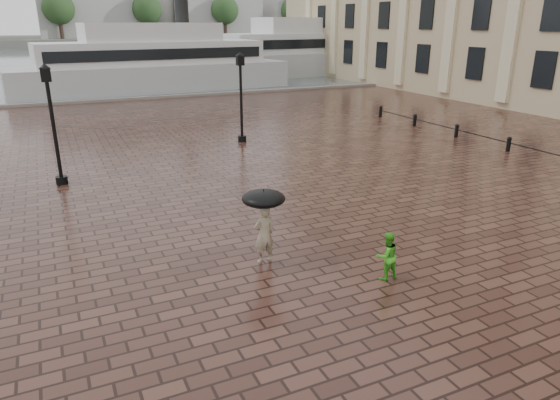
# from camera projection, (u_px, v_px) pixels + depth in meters

# --- Properties ---
(ground) EXTENTS (300.00, 300.00, 0.00)m
(ground) POSITION_uv_depth(u_px,v_px,m) (324.00, 259.00, 13.24)
(ground) COLOR #351E18
(ground) RESTS_ON ground
(harbour_water) EXTENTS (240.00, 240.00, 0.00)m
(harbour_water) POSITION_uv_depth(u_px,v_px,m) (76.00, 57.00, 91.86)
(harbour_water) COLOR #404B4E
(harbour_water) RESTS_ON ground
(quay_edge) EXTENTS (80.00, 0.60, 0.30)m
(quay_edge) POSITION_uv_depth(u_px,v_px,m) (129.00, 100.00, 40.58)
(quay_edge) COLOR slate
(quay_edge) RESTS_ON ground
(far_shore) EXTENTS (300.00, 60.00, 2.00)m
(far_shore) POSITION_uv_depth(u_px,v_px,m) (60.00, 40.00, 149.63)
(far_shore) COLOR #4C4C47
(far_shore) RESTS_ON ground
(distant_skyline) EXTENTS (102.50, 22.00, 33.00)m
(distant_skyline) POSITION_uv_depth(u_px,v_px,m) (222.00, 11.00, 157.37)
(distant_skyline) COLOR gray
(distant_skyline) RESTS_ON ground
(far_trees) EXTENTS (188.00, 8.00, 13.50)m
(far_trees) POSITION_uv_depth(u_px,v_px,m) (58.00, 9.00, 128.01)
(far_trees) COLOR #2D2119
(far_trees) RESTS_ON ground
(bollard_row) EXTENTS (0.22, 21.22, 0.73)m
(bollard_row) POSITION_uv_depth(u_px,v_px,m) (509.00, 143.00, 24.22)
(bollard_row) COLOR black
(bollard_row) RESTS_ON ground
(street_lamps) EXTENTS (15.44, 12.44, 4.40)m
(street_lamps) POSITION_uv_depth(u_px,v_px,m) (73.00, 103.00, 23.58)
(street_lamps) COLOR black
(street_lamps) RESTS_ON ground
(adult_pedestrian) EXTENTS (0.59, 0.41, 1.55)m
(adult_pedestrian) POSITION_uv_depth(u_px,v_px,m) (264.00, 234.00, 12.83)
(adult_pedestrian) COLOR gray
(adult_pedestrian) RESTS_ON ground
(child_pedestrian) EXTENTS (0.61, 0.48, 1.22)m
(child_pedestrian) POSITION_uv_depth(u_px,v_px,m) (387.00, 256.00, 12.02)
(child_pedestrian) COLOR green
(child_pedestrian) RESTS_ON ground
(ferry_near) EXTENTS (25.20, 7.99, 8.13)m
(ferry_near) POSITION_uv_depth(u_px,v_px,m) (154.00, 63.00, 45.32)
(ferry_near) COLOR silver
(ferry_near) RESTS_ON ground
(ferry_far) EXTENTS (27.81, 10.01, 8.92)m
(ferry_far) POSITION_uv_depth(u_px,v_px,m) (309.00, 51.00, 60.07)
(ferry_far) COLOR silver
(ferry_far) RESTS_ON ground
(umbrella) EXTENTS (1.10, 1.10, 1.10)m
(umbrella) POSITION_uv_depth(u_px,v_px,m) (264.00, 199.00, 12.50)
(umbrella) COLOR black
(umbrella) RESTS_ON ground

